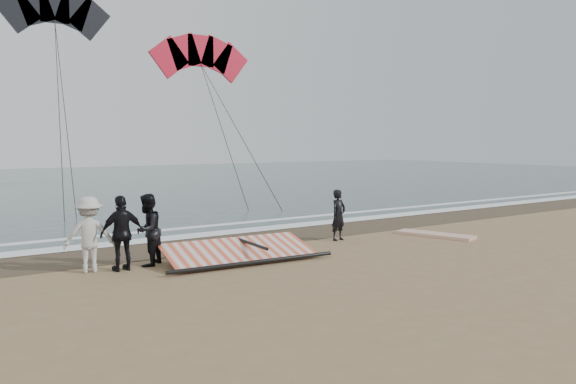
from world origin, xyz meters
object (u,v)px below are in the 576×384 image
object	(u,v)px
man_main	(339,215)
sail_rig	(235,253)
board_white	(435,235)
board_cream	(235,247)

from	to	relation	value
man_main	sail_rig	distance (m)	4.32
man_main	board_white	size ratio (longest dim) A/B	0.64
board_white	board_cream	bearing A→B (deg)	145.59
board_white	board_cream	size ratio (longest dim) A/B	1.14
sail_rig	man_main	bearing A→B (deg)	11.23
sail_rig	board_white	bearing A→B (deg)	-3.08
board_white	sail_rig	xyz separation A→B (m)	(-7.32, 0.39, 0.14)
board_white	sail_rig	bearing A→B (deg)	158.72
board_white	sail_rig	world-z (taller)	sail_rig
board_white	board_cream	distance (m)	6.77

